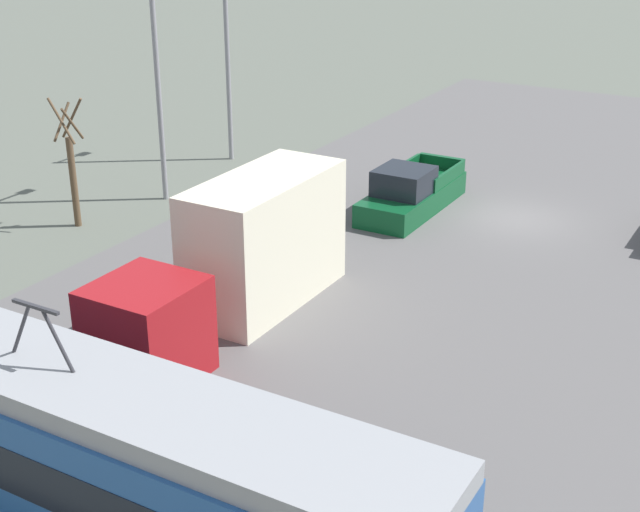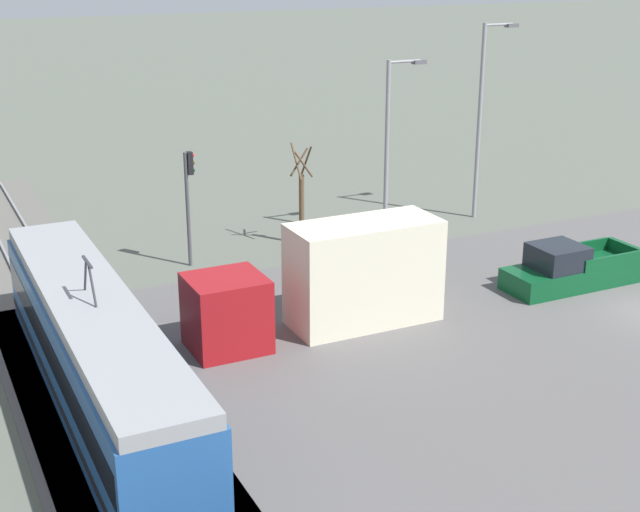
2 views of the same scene
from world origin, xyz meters
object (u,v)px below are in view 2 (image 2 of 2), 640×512
(box_truck, at_px, (332,282))
(street_tree, at_px, (302,199))
(street_lamp_near_crossing, at_px, (391,137))
(street_lamp_mid_block, at_px, (483,110))
(light_rail_tram, at_px, (95,351))
(pickup_truck, at_px, (570,270))
(traffic_light_pole, at_px, (189,192))

(box_truck, xyz_separation_m, street_tree, (9.22, -3.10, 0.31))
(street_tree, bearing_deg, box_truck, 161.41)
(street_lamp_near_crossing, bearing_deg, street_lamp_mid_block, -80.73)
(light_rail_tram, bearing_deg, street_lamp_mid_block, -62.75)
(pickup_truck, relative_size, street_lamp_near_crossing, 0.69)
(light_rail_tram, distance_m, street_lamp_mid_block, 24.40)
(street_lamp_mid_block, bearing_deg, pickup_truck, 165.37)
(street_lamp_near_crossing, bearing_deg, pickup_truck, -160.65)
(box_truck, height_order, street_lamp_mid_block, street_lamp_mid_block)
(traffic_light_pole, bearing_deg, street_tree, -83.77)
(traffic_light_pole, relative_size, street_lamp_mid_block, 0.52)
(light_rail_tram, relative_size, pickup_truck, 2.82)
(box_truck, relative_size, street_lamp_near_crossing, 1.12)
(box_truck, bearing_deg, street_lamp_near_crossing, -40.53)
(pickup_truck, bearing_deg, street_lamp_mid_block, -14.63)
(box_truck, relative_size, street_tree, 1.97)
(light_rail_tram, height_order, traffic_light_pole, traffic_light_pole)
(light_rail_tram, distance_m, street_lamp_near_crossing, 18.99)
(pickup_truck, xyz_separation_m, street_tree, (9.69, 7.18, 1.34))
(pickup_truck, bearing_deg, light_rail_tram, 93.84)
(light_rail_tram, bearing_deg, street_tree, -46.92)
(street_lamp_near_crossing, bearing_deg, street_tree, 78.36)
(pickup_truck, bearing_deg, box_truck, 87.42)
(light_rail_tram, distance_m, street_tree, 16.05)
(pickup_truck, relative_size, traffic_light_pole, 1.15)
(street_lamp_mid_block, bearing_deg, box_truck, 125.97)
(box_truck, bearing_deg, street_tree, -18.59)
(traffic_light_pole, height_order, street_tree, traffic_light_pole)
(traffic_light_pole, bearing_deg, street_lamp_near_crossing, -91.49)
(pickup_truck, bearing_deg, street_tree, 36.53)
(pickup_truck, xyz_separation_m, street_lamp_near_crossing, (8.85, 3.11, 3.95))
(street_tree, bearing_deg, light_rail_tram, 133.08)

